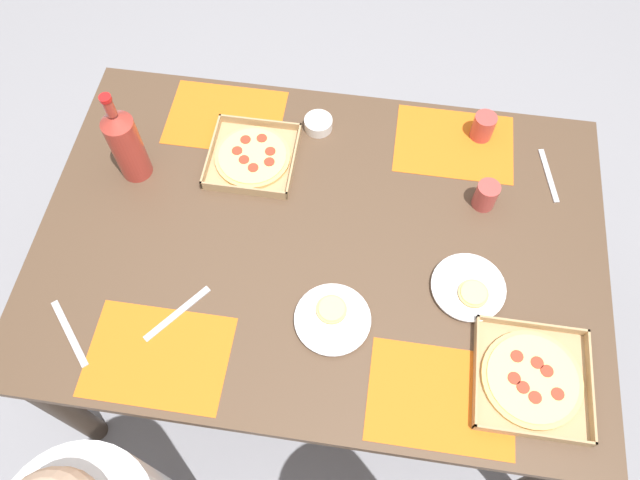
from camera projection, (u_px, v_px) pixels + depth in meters
The scene contains 17 objects.
ground_plane at pixel (320, 333), 2.37m from camera, with size 6.00×6.00×0.00m, color gray.
dining_table at pixel (320, 256), 1.80m from camera, with size 1.60×1.09×0.75m.
placemat_near_left at pixel (454, 144), 1.87m from camera, with size 0.36×0.26×0.00m, color orange.
placemat_near_right at pixel (226, 117), 1.92m from camera, with size 0.36×0.26×0.00m, color orange.
placemat_far_left at pixel (441, 397), 1.50m from camera, with size 0.36×0.26×0.00m, color orange.
placemat_far_right at pixel (158, 356), 1.55m from camera, with size 0.36×0.26×0.00m, color orange.
pizza_box_center at pixel (532, 379), 1.51m from camera, with size 0.28×0.28×0.04m.
pizza_box_corner_left at pixel (253, 157), 1.83m from camera, with size 0.26×0.26×0.04m.
plate_far_right at pixel (469, 288), 1.63m from camera, with size 0.20×0.20×0.03m.
plate_middle at pixel (332, 319), 1.59m from camera, with size 0.20×0.20×0.03m.
soda_bottle at pixel (126, 143), 1.71m from camera, with size 0.09×0.09×0.32m.
cup_red at pixel (483, 127), 1.85m from camera, with size 0.07×0.07×0.09m, color #BF4742.
cup_dark at pixel (486, 195), 1.73m from camera, with size 0.06×0.06×0.09m, color #BF4742.
condiment_bowl at pixel (318, 124), 1.89m from camera, with size 0.09×0.09×0.04m, color white.
knife_by_near_right at pixel (177, 313), 1.60m from camera, with size 0.21×0.02×0.01m, color #B7B7BC.
knife_by_far_right at pixel (70, 333), 1.58m from camera, with size 0.21×0.02×0.01m, color #B7B7BC.
fork_by_near_left at pixel (549, 175), 1.81m from camera, with size 0.19×0.02×0.01m, color #B7B7BC.
Camera 1 is at (-0.12, 0.81, 2.26)m, focal length 34.23 mm.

